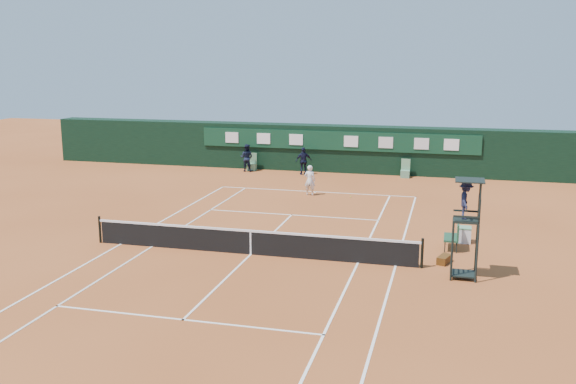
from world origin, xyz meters
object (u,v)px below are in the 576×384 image
(tennis_net, at_px, (251,242))
(cooler, at_px, (464,235))
(umpire_chair, at_px, (467,208))
(player, at_px, (310,180))
(player_bench, at_px, (454,234))

(tennis_net, xyz_separation_m, cooler, (7.89, 3.72, -0.18))
(umpire_chair, height_order, player, umpire_chair)
(umpire_chair, bearing_deg, player_bench, 95.32)
(cooler, distance_m, player, 10.81)
(tennis_net, relative_size, player, 7.79)
(umpire_chair, xyz_separation_m, player, (-7.94, 11.64, -1.63))
(umpire_chair, bearing_deg, cooler, 88.99)
(cooler, height_order, player, player)
(tennis_net, distance_m, player_bench, 7.96)
(tennis_net, distance_m, player, 10.96)
(tennis_net, xyz_separation_m, umpire_chair, (7.81, -0.68, 1.95))
(umpire_chair, relative_size, player_bench, 2.85)
(umpire_chair, bearing_deg, player, 124.32)
(player_bench, distance_m, cooler, 1.14)
(player_bench, xyz_separation_m, player, (-7.63, 8.27, 0.23))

